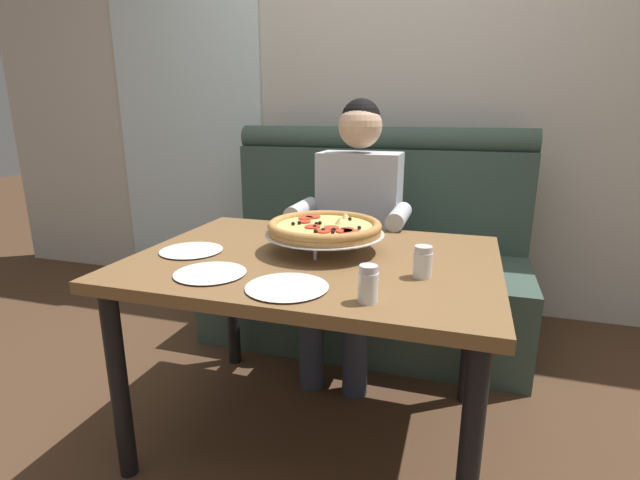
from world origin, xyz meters
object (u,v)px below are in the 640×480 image
booth_bench (367,264)px  diner_main (354,219)px  dining_table (315,278)px  plate_near_right (210,271)px  shaker_pepper_flakes (423,264)px  patio_chair (240,195)px  plate_near_left (191,249)px  shaker_oregano (368,287)px  pizza (325,228)px  plate_far_side (287,285)px

booth_bench → diner_main: diner_main is taller
dining_table → plate_near_right: size_ratio=5.52×
plate_near_right → diner_main: bearing=76.0°
shaker_pepper_flakes → patio_chair: 2.82m
plate_near_left → shaker_pepper_flakes: bearing=-1.9°
shaker_oregano → plate_near_left: (-0.71, 0.27, -0.03)m
dining_table → plate_near_right: plate_near_right is taller
shaker_pepper_flakes → plate_near_right: (-0.63, -0.17, -0.03)m
dining_table → pizza: (0.01, 0.07, 0.17)m
diner_main → plate_near_right: diner_main is taller
shaker_oregano → plate_near_right: size_ratio=0.46×
plate_near_left → patio_chair: patio_chair is taller
plate_near_right → patio_chair: patio_chair is taller
shaker_oregano → patio_chair: bearing=123.4°
plate_near_right → plate_far_side: size_ratio=0.93×
plate_far_side → booth_bench: bearing=90.9°
shaker_oregano → patio_chair: (-1.62, 2.45, -0.24)m
booth_bench → shaker_oregano: size_ratio=16.23×
plate_near_right → patio_chair: size_ratio=0.26×
booth_bench → diner_main: 0.41m
pizza → shaker_oregano: pizza is taller
dining_table → patio_chair: (-1.35, 2.10, -0.12)m
booth_bench → shaker_oregano: booth_bench is taller
diner_main → plate_near_left: diner_main is taller
booth_bench → plate_near_right: bearing=-101.8°
patio_chair → plate_far_side: bearing=-60.5°
plate_far_side → dining_table: bearing=93.5°
shaker_pepper_flakes → plate_near_right: shaker_pepper_flakes is taller
diner_main → pizza: diner_main is taller
dining_table → patio_chair: size_ratio=1.45×
pizza → patio_chair: size_ratio=0.50×
shaker_oregano → plate_far_side: size_ratio=0.43×
plate_near_right → plate_near_left: bearing=134.0°
plate_far_side → plate_near_left: bearing=152.7°
dining_table → plate_far_side: (0.02, -0.32, 0.09)m
shaker_pepper_flakes → patio_chair: bearing=128.1°
diner_main → pizza: size_ratio=2.96×
shaker_pepper_flakes → plate_near_right: bearing=-164.8°
dining_table → shaker_pepper_flakes: size_ratio=12.58×
dining_table → shaker_oregano: 0.46m
shaker_pepper_flakes → plate_near_left: bearing=178.1°
booth_bench → plate_near_right: booth_bench is taller
plate_near_right → dining_table: bearing=48.0°
dining_table → shaker_oregano: bearing=-53.4°
pizza → plate_near_left: pizza is taller
booth_bench → dining_table: booth_bench is taller
pizza → shaker_pepper_flakes: 0.41m
booth_bench → shaker_oregano: 1.36m
booth_bench → diner_main: size_ratio=1.31×
plate_near_left → plate_near_right: same height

